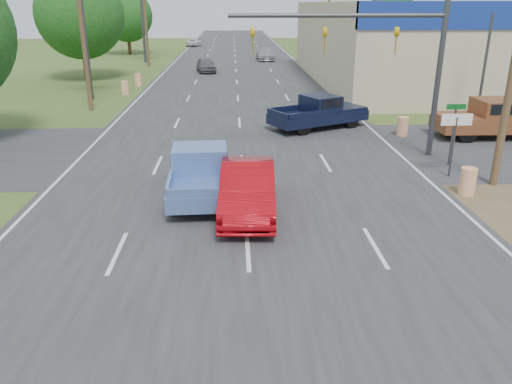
{
  "coord_description": "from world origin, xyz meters",
  "views": [
    {
      "loc": [
        -0.34,
        -4.43,
        6.45
      ],
      "look_at": [
        0.29,
        9.18,
        1.3
      ],
      "focal_mm": 35.0,
      "sensor_mm": 36.0,
      "label": 1
    }
  ],
  "objects_px": {
    "navy_pickup": "(320,112)",
    "distant_car_silver": "(265,54)",
    "distant_car_white": "(194,42)",
    "red_convertible": "(248,189)",
    "distant_car_grey": "(206,65)",
    "blue_pickup": "(200,170)",
    "brown_pickup": "(492,118)"
  },
  "relations": [
    {
      "from": "navy_pickup",
      "to": "distant_car_silver",
      "type": "xyz_separation_m",
      "value": [
        -0.77,
        35.38,
        -0.19
      ]
    },
    {
      "from": "navy_pickup",
      "to": "distant_car_white",
      "type": "distance_m",
      "value": 58.32
    },
    {
      "from": "red_convertible",
      "to": "distant_car_grey",
      "type": "bearing_deg",
      "value": 97.31
    },
    {
      "from": "blue_pickup",
      "to": "distant_car_grey",
      "type": "relative_size",
      "value": 1.3
    },
    {
      "from": "blue_pickup",
      "to": "distant_car_grey",
      "type": "bearing_deg",
      "value": 90.37
    },
    {
      "from": "blue_pickup",
      "to": "distant_car_silver",
      "type": "distance_m",
      "value": 45.61
    },
    {
      "from": "red_convertible",
      "to": "distant_car_silver",
      "type": "xyz_separation_m",
      "value": [
        3.58,
        47.13,
        -0.09
      ]
    },
    {
      "from": "distant_car_grey",
      "to": "distant_car_silver",
      "type": "distance_m",
      "value": 12.88
    },
    {
      "from": "distant_car_grey",
      "to": "blue_pickup",
      "type": "bearing_deg",
      "value": -97.4
    },
    {
      "from": "blue_pickup",
      "to": "brown_pickup",
      "type": "xyz_separation_m",
      "value": [
        14.35,
        7.46,
        0.09
      ]
    },
    {
      "from": "brown_pickup",
      "to": "distant_car_white",
      "type": "height_order",
      "value": "brown_pickup"
    },
    {
      "from": "navy_pickup",
      "to": "brown_pickup",
      "type": "relative_size",
      "value": 0.98
    },
    {
      "from": "navy_pickup",
      "to": "distant_car_white",
      "type": "xyz_separation_m",
      "value": [
        -10.93,
        57.28,
        -0.33
      ]
    },
    {
      "from": "blue_pickup",
      "to": "brown_pickup",
      "type": "bearing_deg",
      "value": 25.39
    },
    {
      "from": "red_convertible",
      "to": "navy_pickup",
      "type": "relative_size",
      "value": 0.85
    },
    {
      "from": "distant_car_white",
      "to": "blue_pickup",
      "type": "bearing_deg",
      "value": 103.48
    },
    {
      "from": "red_convertible",
      "to": "distant_car_white",
      "type": "height_order",
      "value": "red_convertible"
    },
    {
      "from": "brown_pickup",
      "to": "distant_car_silver",
      "type": "relative_size",
      "value": 1.19
    },
    {
      "from": "navy_pickup",
      "to": "distant_car_silver",
      "type": "relative_size",
      "value": 1.16
    },
    {
      "from": "blue_pickup",
      "to": "distant_car_silver",
      "type": "bearing_deg",
      "value": 81.37
    },
    {
      "from": "blue_pickup",
      "to": "red_convertible",
      "type": "bearing_deg",
      "value": -50.08
    },
    {
      "from": "distant_car_silver",
      "to": "red_convertible",
      "type": "bearing_deg",
      "value": -95.38
    },
    {
      "from": "blue_pickup",
      "to": "distant_car_grey",
      "type": "height_order",
      "value": "blue_pickup"
    },
    {
      "from": "distant_car_white",
      "to": "distant_car_grey",
      "type": "bearing_deg",
      "value": 105.32
    },
    {
      "from": "navy_pickup",
      "to": "brown_pickup",
      "type": "height_order",
      "value": "brown_pickup"
    },
    {
      "from": "distant_car_white",
      "to": "distant_car_silver",
      "type": "bearing_deg",
      "value": 124.16
    },
    {
      "from": "navy_pickup",
      "to": "distant_car_silver",
      "type": "bearing_deg",
      "value": 153.91
    },
    {
      "from": "blue_pickup",
      "to": "brown_pickup",
      "type": "distance_m",
      "value": 16.17
    },
    {
      "from": "navy_pickup",
      "to": "brown_pickup",
      "type": "bearing_deg",
      "value": 46.23
    },
    {
      "from": "distant_car_grey",
      "to": "distant_car_silver",
      "type": "xyz_separation_m",
      "value": [
        6.67,
        11.02,
        0.01
      ]
    },
    {
      "from": "brown_pickup",
      "to": "distant_car_grey",
      "type": "relative_size",
      "value": 1.42
    },
    {
      "from": "distant_car_silver",
      "to": "blue_pickup",
      "type": "bearing_deg",
      "value": -97.6
    }
  ]
}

